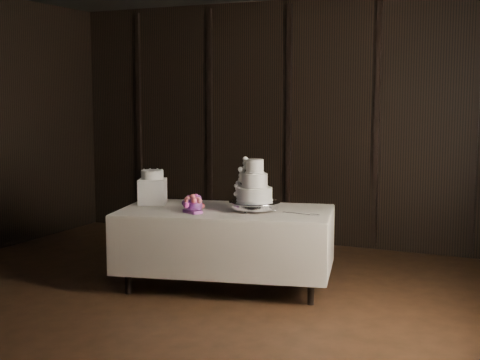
# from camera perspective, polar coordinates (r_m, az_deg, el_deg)

# --- Properties ---
(room) EXTENTS (6.08, 7.08, 3.08)m
(room) POSITION_cam_1_polar(r_m,az_deg,el_deg) (5.23, -9.33, 3.48)
(room) COLOR black
(room) RESTS_ON ground
(display_table) EXTENTS (2.18, 1.47, 0.76)m
(display_table) POSITION_cam_1_polar(r_m,az_deg,el_deg) (6.40, -1.23, -5.56)
(display_table) COLOR beige
(display_table) RESTS_ON ground
(cake_stand) EXTENTS (0.64, 0.64, 0.09)m
(cake_stand) POSITION_cam_1_polar(r_m,az_deg,el_deg) (6.26, 1.25, -2.24)
(cake_stand) COLOR silver
(cake_stand) RESTS_ON display_table
(wedding_cake) EXTENTS (0.36, 0.33, 0.39)m
(wedding_cake) POSITION_cam_1_polar(r_m,az_deg,el_deg) (6.22, 0.95, -0.42)
(wedding_cake) COLOR white
(wedding_cake) RESTS_ON cake_stand
(bouquet) EXTENTS (0.43, 0.47, 0.19)m
(bouquet) POSITION_cam_1_polar(r_m,az_deg,el_deg) (6.27, -3.95, -2.06)
(bouquet) COLOR #C74847
(bouquet) RESTS_ON display_table
(box_pedestal) EXTENTS (0.34, 0.34, 0.25)m
(box_pedestal) POSITION_cam_1_polar(r_m,az_deg,el_deg) (6.70, -7.47, -0.98)
(box_pedestal) COLOR white
(box_pedestal) RESTS_ON display_table
(small_cake) EXTENTS (0.26, 0.26, 0.09)m
(small_cake) POSITION_cam_1_polar(r_m,az_deg,el_deg) (6.68, -7.50, 0.46)
(small_cake) COLOR white
(small_cake) RESTS_ON box_pedestal
(cake_knife) EXTENTS (0.37, 0.07, 0.01)m
(cake_knife) POSITION_cam_1_polar(r_m,az_deg,el_deg) (6.11, 4.83, -2.87)
(cake_knife) COLOR silver
(cake_knife) RESTS_ON display_table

